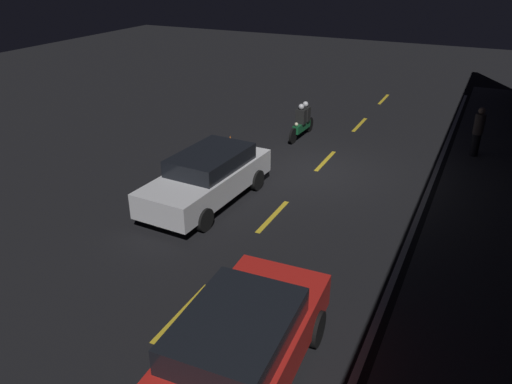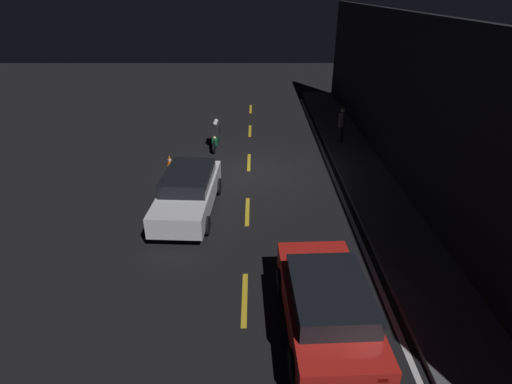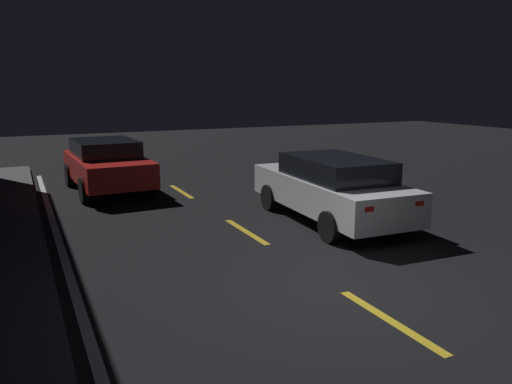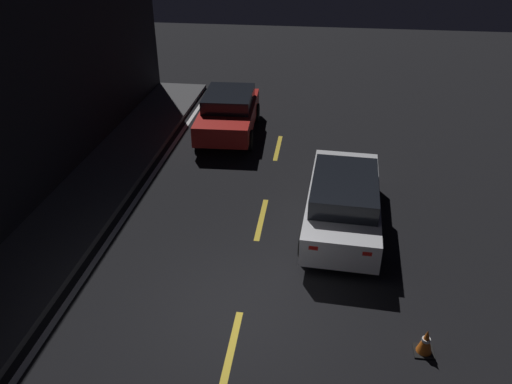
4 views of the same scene
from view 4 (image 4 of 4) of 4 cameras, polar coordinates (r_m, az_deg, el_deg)
name	(u,v)px [view 4 (image 4 of 4)]	position (r m, az deg, el deg)	size (l,w,h in m)	color
ground_plane	(240,312)	(10.37, -1.86, -13.58)	(56.00, 56.00, 0.00)	black
raised_curb	(12,288)	(11.98, -26.11, -9.79)	(28.00, 2.14, 0.16)	#4C4C4F
lane_dash_c	(231,350)	(9.68, -2.87, -17.59)	(2.00, 0.14, 0.01)	gold
lane_dash_d	(261,219)	(13.10, 0.62, -3.10)	(2.00, 0.14, 0.01)	gold
lane_dash_e	(278,148)	(17.03, 2.52, 5.07)	(2.00, 0.14, 0.01)	gold
lane_solid_kerb	(71,296)	(11.40, -20.35, -11.08)	(25.20, 0.14, 0.01)	silver
sedan_white	(343,200)	(12.59, 9.96, -0.87)	(4.67, 2.04, 1.47)	silver
taxi_red	(229,112)	(17.93, -3.16, 9.11)	(4.25, 2.10, 1.47)	red
traffic_cone_near	(426,342)	(9.94, 18.83, -15.89)	(0.37, 0.37, 0.54)	black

